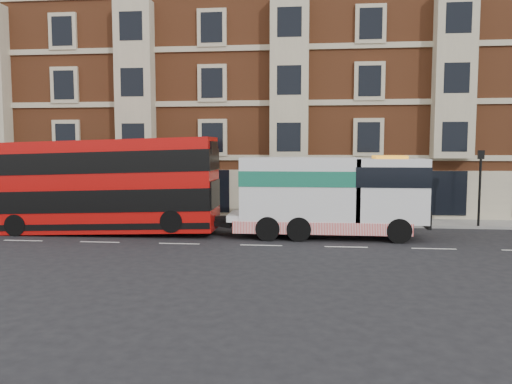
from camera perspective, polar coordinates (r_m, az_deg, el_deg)
ground at (r=23.92m, az=0.60°, el=-6.12°), size 120.00×120.00×0.00m
sidewalk at (r=31.27m, az=1.85°, el=-3.31°), size 90.00×3.00×0.15m
victorian_terrace at (r=38.78m, az=3.43°, el=13.12°), size 45.00×12.00×20.40m
lamp_post_west at (r=30.72m, az=-9.55°, el=1.35°), size 0.35×0.15×4.35m
lamp_post_east at (r=31.23m, az=24.22°, el=1.03°), size 0.35×0.15×4.35m
double_decker_bus at (r=28.19m, az=-17.25°, el=0.83°), size 12.43×2.85×5.03m
tow_truck at (r=26.00m, az=8.06°, el=-0.36°), size 9.96×2.94×4.15m
box_van at (r=31.18m, az=-25.68°, el=-1.63°), size 5.04×2.28×2.58m
pedestrian at (r=31.22m, az=-8.69°, el=-1.70°), size 0.65×0.47×1.67m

